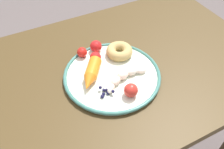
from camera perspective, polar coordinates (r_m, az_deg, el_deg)
name	(u,v)px	position (r m, az deg, el deg)	size (l,w,h in m)	color
dining_table	(121,83)	(0.93, 2.07, -1.90)	(1.06, 0.71, 0.71)	#473419
plate	(112,75)	(0.81, 0.00, -0.14)	(0.32, 0.32, 0.02)	silver
banana	(124,77)	(0.78, 2.86, -0.54)	(0.16, 0.07, 0.03)	#F4DCC4
carrot_orange	(91,74)	(0.78, -4.92, 0.12)	(0.11, 0.13, 0.04)	orange
donut	(119,51)	(0.87, 1.75, 5.51)	(0.09, 0.09, 0.03)	tan
blueberry_pile	(107,91)	(0.75, -1.27, -3.97)	(0.05, 0.04, 0.02)	#191638
tomato_near	(82,52)	(0.87, -7.06, 5.21)	(0.04, 0.04, 0.04)	red
tomato_mid	(95,57)	(0.84, -3.92, 4.06)	(0.04, 0.04, 0.04)	red
tomato_far	(131,90)	(0.73, 4.48, -3.72)	(0.04, 0.04, 0.04)	red
tomato_extra	(96,46)	(0.88, -3.81, 6.65)	(0.04, 0.04, 0.04)	red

